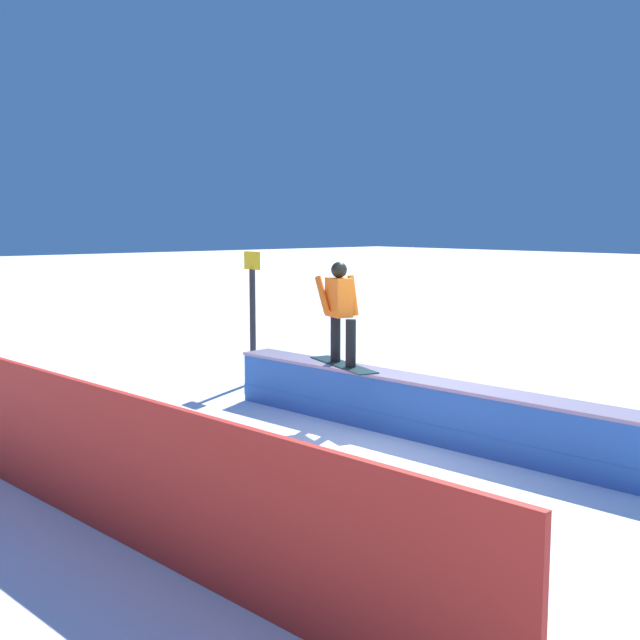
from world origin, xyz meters
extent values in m
plane|color=white|center=(0.00, 0.00, 0.00)|extent=(120.00, 120.00, 0.00)
cube|color=blue|center=(0.00, 0.00, 0.35)|extent=(6.12, 0.93, 0.71)
cube|color=blue|center=(0.00, 0.00, 0.18)|extent=(6.13, 0.94, 0.17)
cube|color=#96879D|center=(0.00, 0.00, 0.73)|extent=(6.12, 0.99, 0.04)
cube|color=#132A2E|center=(1.23, 0.10, 0.75)|extent=(1.51, 0.68, 0.01)
cylinder|color=black|center=(1.45, 0.04, 1.08)|extent=(0.17, 0.17, 0.64)
cylinder|color=black|center=(1.01, 0.16, 1.08)|extent=(0.17, 0.17, 0.64)
cube|color=orange|center=(1.35, 0.06, 1.67)|extent=(0.45, 0.34, 0.53)
sphere|color=black|center=(1.35, 0.06, 2.05)|extent=(0.22, 0.22, 0.22)
cylinder|color=orange|center=(1.56, 0.17, 1.70)|extent=(0.38, 0.19, 0.51)
cylinder|color=orange|center=(1.21, -0.07, 1.70)|extent=(0.25, 0.15, 0.55)
cube|color=red|center=(0.00, 4.39, 0.65)|extent=(8.98, 0.76, 1.30)
cylinder|color=#262628|center=(4.01, -0.42, 0.96)|extent=(0.10, 0.10, 1.92)
cube|color=yellow|center=(4.01, -0.42, 2.07)|extent=(0.40, 0.04, 0.30)
camera|label=1|loc=(-6.46, 7.23, 2.67)|focal=43.67mm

